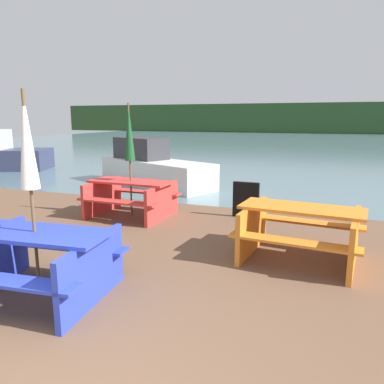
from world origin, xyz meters
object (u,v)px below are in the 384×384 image
(umbrella_white, at_px, (27,143))
(boat, at_px, (153,167))
(umbrella_darkgreen, at_px, (129,134))
(picnic_table_orange, at_px, (300,228))
(picnic_table_red, at_px, (131,195))
(signboard, at_px, (246,200))
(boat_second, at_px, (1,155))
(picnic_table_blue, at_px, (37,258))

(umbrella_white, height_order, boat, umbrella_white)
(umbrella_white, bearing_deg, umbrella_darkgreen, 102.99)
(umbrella_darkgreen, xyz_separation_m, boat, (-1.30, 3.59, -1.21))
(picnic_table_orange, relative_size, picnic_table_red, 1.04)
(boat, bearing_deg, picnic_table_red, -46.27)
(picnic_table_orange, height_order, picnic_table_red, picnic_table_orange)
(boat, relative_size, signboard, 5.65)
(umbrella_white, distance_m, signboard, 4.83)
(signboard, bearing_deg, boat, 141.98)
(umbrella_darkgreen, height_order, boat_second, umbrella_darkgreen)
(picnic_table_red, xyz_separation_m, boat, (-1.30, 3.59, 0.08))
(picnic_table_blue, distance_m, boat_second, 12.56)
(boat, distance_m, boat_second, 7.45)
(picnic_table_red, xyz_separation_m, signboard, (2.30, 0.77, -0.09))
(picnic_table_blue, relative_size, boat, 0.44)
(picnic_table_red, distance_m, umbrella_darkgreen, 1.29)
(picnic_table_orange, distance_m, boat, 6.93)
(picnic_table_red, relative_size, umbrella_darkgreen, 0.76)
(signboard, bearing_deg, picnic_table_red, -161.52)
(boat_second, bearing_deg, boat, -29.22)
(signboard, bearing_deg, picnic_table_blue, -108.58)
(picnic_table_blue, bearing_deg, umbrella_white, 0.00)
(umbrella_white, height_order, umbrella_darkgreen, umbrella_white)
(picnic_table_orange, xyz_separation_m, picnic_table_red, (-3.59, 1.32, -0.02))
(picnic_table_red, height_order, umbrella_white, umbrella_white)
(picnic_table_blue, bearing_deg, picnic_table_red, 102.99)
(picnic_table_blue, bearing_deg, picnic_table_orange, 39.72)
(boat_second, bearing_deg, signboard, -40.67)
(boat, bearing_deg, picnic_table_orange, -21.26)
(picnic_table_blue, height_order, signboard, picnic_table_blue)
(signboard, bearing_deg, picnic_table_orange, -58.36)
(boat_second, bearing_deg, umbrella_white, -62.25)
(picnic_table_red, height_order, boat_second, boat_second)
(picnic_table_red, bearing_deg, picnic_table_orange, -20.15)
(boat, bearing_deg, boat_second, -163.87)
(picnic_table_orange, bearing_deg, picnic_table_blue, -140.28)
(umbrella_darkgreen, bearing_deg, boat, 109.90)
(picnic_table_blue, xyz_separation_m, boat_second, (-9.52, 8.20, 0.12))
(umbrella_darkgreen, height_order, boat, umbrella_darkgreen)
(picnic_table_orange, height_order, umbrella_white, umbrella_white)
(picnic_table_orange, distance_m, picnic_table_red, 3.83)
(umbrella_white, height_order, signboard, umbrella_white)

